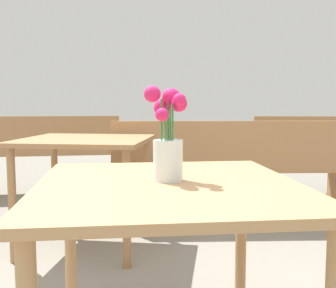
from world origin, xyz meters
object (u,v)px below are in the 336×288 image
(bench_near, at_px, (45,152))
(bench_middle, at_px, (233,166))
(table_front, at_px, (168,208))
(flower_vase, at_px, (168,143))
(table_back, at_px, (85,155))

(bench_near, height_order, bench_middle, same)
(bench_near, distance_m, bench_middle, 2.14)
(table_front, bearing_deg, flower_vase, 91.30)
(flower_vase, distance_m, bench_near, 3.32)
(bench_middle, bearing_deg, bench_near, 148.93)
(table_back, bearing_deg, bench_middle, 26.77)
(table_front, height_order, bench_middle, bench_middle)
(table_front, xyz_separation_m, table_back, (-0.53, 1.42, 0.00))
(bench_near, height_order, table_back, bench_near)
(table_front, bearing_deg, table_back, 110.64)
(bench_middle, xyz_separation_m, table_back, (-1.11, -0.56, 0.16))
(bench_near, bearing_deg, table_front, -67.72)
(flower_vase, relative_size, bench_near, 0.21)
(table_front, distance_m, bench_middle, 2.06)
(table_front, distance_m, table_back, 1.51)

